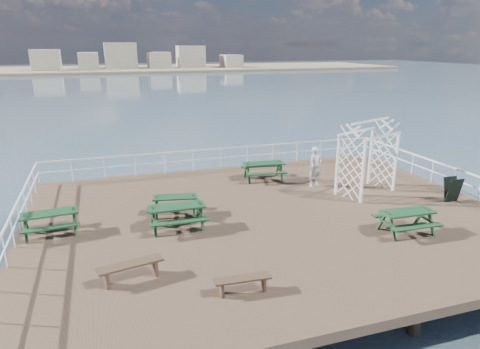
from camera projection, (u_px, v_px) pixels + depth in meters
name	position (u px, v px, depth m)	size (l,w,h in m)	color
ground	(269.00, 218.00, 16.52)	(18.00, 14.00, 0.30)	brown
sea_backdrop	(154.00, 65.00, 142.22)	(300.00, 300.00, 9.20)	#3E5568
railing	(246.00, 175.00, 18.54)	(17.77, 13.76, 1.10)	white
picnic_table_a	(50.00, 218.00, 14.69)	(1.97, 1.65, 0.90)	#153B1D
picnic_table_b	(175.00, 201.00, 16.43)	(1.90, 1.63, 0.82)	#153B1D
picnic_table_c	(263.00, 167.00, 20.64)	(2.11, 1.78, 0.95)	#153B1D
picnic_table_d	(177.00, 212.00, 15.14)	(2.01, 1.63, 0.96)	#153B1D
picnic_table_e	(407.00, 217.00, 14.79)	(1.91, 1.56, 0.90)	#153B1D
flat_bench_near	(131.00, 268.00, 11.82)	(1.85, 0.79, 0.52)	brown
flat_bench_far	(243.00, 281.00, 11.25)	(1.54, 0.45, 0.44)	brown
trellis_arbor	(367.00, 161.00, 18.53)	(2.93, 2.23, 3.24)	white
sandwich_board	(452.00, 190.00, 17.74)	(0.65, 0.49, 1.05)	black
person	(315.00, 167.00, 19.59)	(0.67, 0.44, 1.84)	silver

